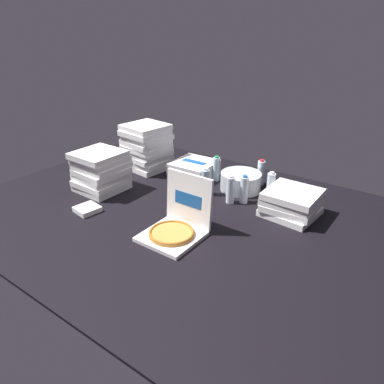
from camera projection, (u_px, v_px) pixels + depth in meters
ground_plane at (178, 212)px, 2.75m from camera, size 3.20×2.40×0.02m
open_pizza_box at (177, 224)px, 2.41m from camera, size 0.37×0.41×0.40m
pizza_stack_center_near at (101, 171)px, 3.04m from camera, size 0.41×0.40×0.34m
pizza_stack_right_near at (147, 147)px, 3.47m from camera, size 0.43×0.43×0.44m
pizza_stack_left_near at (291, 203)px, 2.66m from camera, size 0.40×0.40×0.19m
pizza_stack_right_far at (194, 169)px, 3.34m from camera, size 0.39×0.39×0.15m
ice_bucket at (241, 181)px, 3.07m from camera, size 0.35×0.35×0.15m
water_bottle_0 at (206, 182)px, 2.97m from camera, size 0.07×0.07×0.23m
water_bottle_1 at (230, 190)px, 2.84m from camera, size 0.07×0.07×0.23m
water_bottle_2 at (271, 186)px, 2.90m from camera, size 0.07×0.07×0.23m
water_bottle_3 at (216, 169)px, 3.24m from camera, size 0.07×0.07×0.23m
water_bottle_4 at (261, 173)px, 3.16m from camera, size 0.07×0.07×0.23m
water_bottle_5 at (244, 190)px, 2.84m from camera, size 0.07×0.07×0.23m
napkin_pile at (87, 209)px, 2.74m from camera, size 0.19×0.19×0.04m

